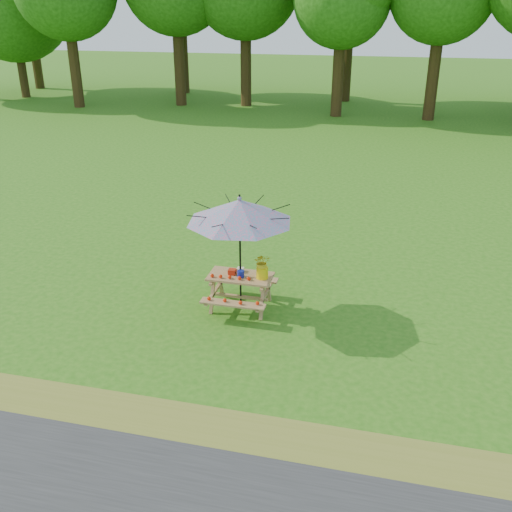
# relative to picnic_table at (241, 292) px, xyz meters

# --- Properties ---
(ground) EXTENTS (120.00, 120.00, 0.00)m
(ground) POSITION_rel_picnic_table_xyz_m (-0.58, -0.76, -0.33)
(ground) COLOR #286914
(ground) RESTS_ON ground
(drygrass_strip) EXTENTS (120.00, 1.20, 0.01)m
(drygrass_strip) POSITION_rel_picnic_table_xyz_m (-0.58, -3.56, -0.32)
(drygrass_strip) COLOR olive
(drygrass_strip) RESTS_ON ground
(picnic_table) EXTENTS (1.20, 1.32, 0.67)m
(picnic_table) POSITION_rel_picnic_table_xyz_m (0.00, 0.00, 0.00)
(picnic_table) COLOR #A26B49
(picnic_table) RESTS_ON ground
(patio_umbrella) EXTENTS (2.33, 2.33, 2.25)m
(patio_umbrella) POSITION_rel_picnic_table_xyz_m (0.00, 0.00, 1.62)
(patio_umbrella) COLOR black
(patio_umbrella) RESTS_ON ground
(produce_bins) EXTENTS (0.32, 0.37, 0.13)m
(produce_bins) POSITION_rel_picnic_table_xyz_m (-0.06, 0.02, 0.40)
(produce_bins) COLOR red
(produce_bins) RESTS_ON picnic_table
(tomatoes_row) EXTENTS (0.77, 0.13, 0.07)m
(tomatoes_row) POSITION_rel_picnic_table_xyz_m (-0.15, -0.18, 0.38)
(tomatoes_row) COLOR red
(tomatoes_row) RESTS_ON picnic_table
(flower_bucket) EXTENTS (0.36, 0.34, 0.49)m
(flower_bucket) POSITION_rel_picnic_table_xyz_m (0.42, -0.00, 0.60)
(flower_bucket) COLOR yellow
(flower_bucket) RESTS_ON picnic_table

